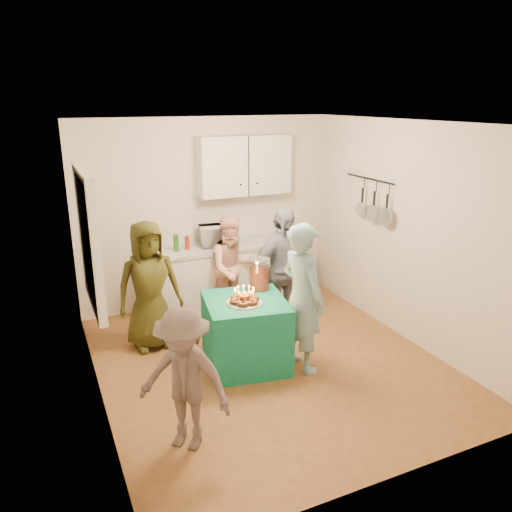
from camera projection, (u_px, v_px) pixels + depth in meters
name	position (u px, v px, depth m)	size (l,w,h in m)	color
floor	(269.00, 362.00, 5.59)	(4.00, 4.00, 0.00)	brown
ceiling	(271.00, 123.00, 4.80)	(4.00, 4.00, 0.00)	white
back_wall	(207.00, 213.00, 6.93)	(3.60, 3.60, 0.00)	silver
left_wall	(90.00, 276.00, 4.49)	(4.00, 4.00, 0.00)	silver
right_wall	(407.00, 233.00, 5.90)	(4.00, 4.00, 0.00)	silver
window_night	(87.00, 240.00, 4.68)	(0.04, 1.00, 1.20)	black
counter	(230.00, 277.00, 7.01)	(2.20, 0.58, 0.86)	white
countertop	(229.00, 246.00, 6.87)	(2.24, 0.62, 0.05)	beige
upper_cabinet	(244.00, 165.00, 6.80)	(1.30, 0.30, 0.80)	white
pot_rack	(367.00, 198.00, 6.39)	(0.12, 1.00, 0.60)	black
microwave	(218.00, 235.00, 6.76)	(0.50, 0.34, 0.27)	white
party_table	(246.00, 332.00, 5.45)	(0.85, 0.85, 0.76)	#137E5B
donut_cake	(244.00, 295.00, 5.23)	(0.38, 0.38, 0.18)	#381C0C
punch_jar	(259.00, 275.00, 5.60)	(0.22, 0.22, 0.34)	#AD280D
man_birthday	(302.00, 298.00, 5.25)	(0.60, 0.39, 1.63)	#83AFBE
woman_back_left	(149.00, 286.00, 5.74)	(0.75, 0.49, 1.53)	brown
woman_back_center	(233.00, 268.00, 6.52)	(0.68, 0.53, 1.40)	#EE8F7C
woman_back_right	(282.00, 271.00, 6.14)	(0.93, 0.39, 1.59)	#101936
child_near_left	(184.00, 380.00, 4.08)	(0.81, 0.47, 1.26)	#554544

